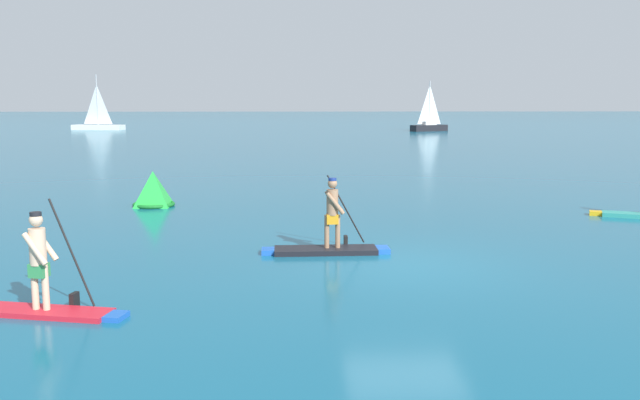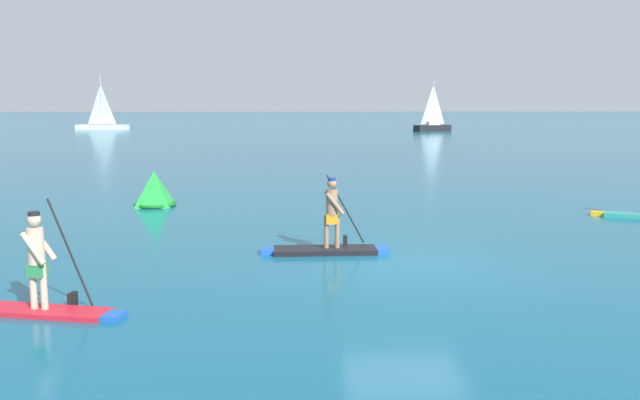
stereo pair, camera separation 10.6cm
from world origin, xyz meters
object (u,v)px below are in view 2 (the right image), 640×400
paddleboarder_near_left (41,287)px  race_marker_buoy (155,191)px  sailboat_left_horizon (102,124)px  paddleboarder_mid_center (328,238)px  sailboat_right_horizon (433,124)px

paddleboarder_near_left → race_marker_buoy: 11.23m
paddleboarder_near_left → sailboat_left_horizon: (-19.34, 71.34, 0.27)m
paddleboarder_mid_center → sailboat_left_horizon: 71.34m
sailboat_left_horizon → sailboat_right_horizon: bearing=3.0°
sailboat_left_horizon → paddleboarder_mid_center: bearing=-59.9°
race_marker_buoy → sailboat_left_horizon: (-18.81, 60.12, 0.20)m
sailboat_right_horizon → race_marker_buoy: bearing=42.9°
race_marker_buoy → sailboat_right_horizon: size_ratio=0.28×
race_marker_buoy → sailboat_right_horizon: 58.72m
race_marker_buoy → paddleboarder_mid_center: bearing=-52.8°
paddleboarder_mid_center → race_marker_buoy: (-5.32, 7.02, 0.16)m
paddleboarder_near_left → paddleboarder_mid_center: paddleboarder_near_left is taller
paddleboarder_mid_center → sailboat_left_horizon: (-24.13, 67.13, 0.37)m
paddleboarder_mid_center → sailboat_right_horizon: size_ratio=0.50×
sailboat_right_horizon → paddleboarder_near_left: bearing=46.5°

